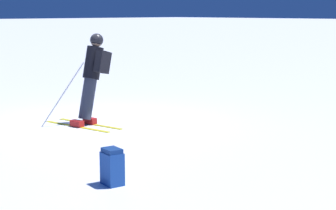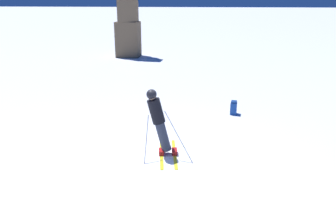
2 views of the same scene
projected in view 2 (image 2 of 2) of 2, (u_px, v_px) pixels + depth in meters
The scene contains 4 objects.
ground_plane at pixel (151, 153), 9.07m from camera, with size 300.00×300.00×0.00m, color white.
skier at pixel (158, 118), 8.71m from camera, with size 1.32×1.83×1.89m.
rock_pillar at pixel (127, 15), 23.03m from camera, with size 1.64×1.44×7.11m.
spare_backpack at pixel (234, 108), 12.05m from camera, with size 0.26×0.33×0.50m.
Camera 2 is at (1.41, -8.09, 4.10)m, focal length 35.00 mm.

